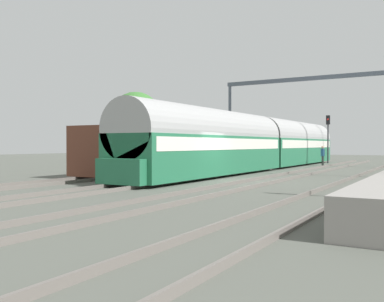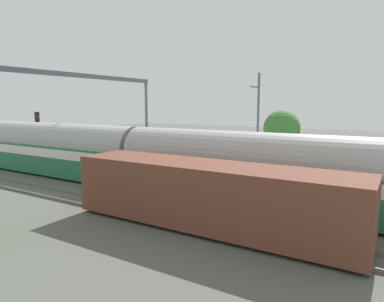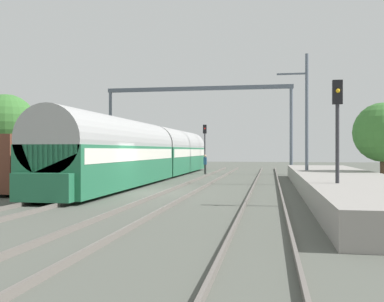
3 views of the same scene
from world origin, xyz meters
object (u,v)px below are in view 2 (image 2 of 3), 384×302
person_crossing (93,157)px  railway_signal_far (38,131)px  freight_car (209,195)px  catenary_gantry (81,98)px  passenger_train (137,157)px

person_crossing → railway_signal_far: bearing=-170.8°
freight_car → railway_signal_far: 21.72m
catenary_gantry → freight_car: bearing=-112.3°
passenger_train → person_crossing: passenger_train is taller
passenger_train → railway_signal_far: size_ratio=6.94×
passenger_train → person_crossing: (2.82, 7.27, -0.94)m
catenary_gantry → person_crossing: bearing=-23.1°
railway_signal_far → freight_car: bearing=-106.3°
person_crossing → catenary_gantry: size_ratio=0.10×
passenger_train → freight_car: (-4.16, -7.62, -0.50)m
catenary_gantry → railway_signal_far: bearing=91.7°
freight_car → railway_signal_far: (6.08, 20.79, 1.58)m
person_crossing → railway_signal_far: 6.30m
person_crossing → catenary_gantry: bearing=-112.6°
passenger_train → railway_signal_far: 13.35m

